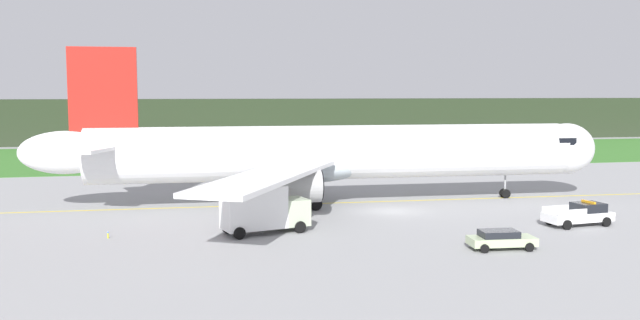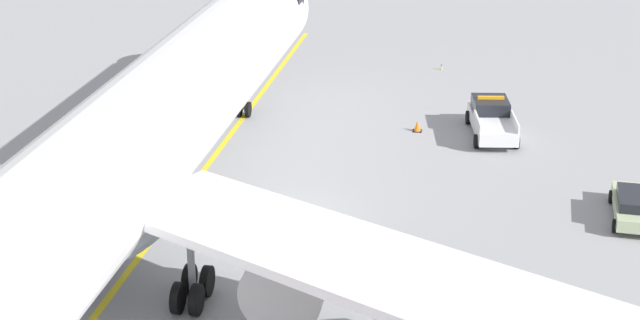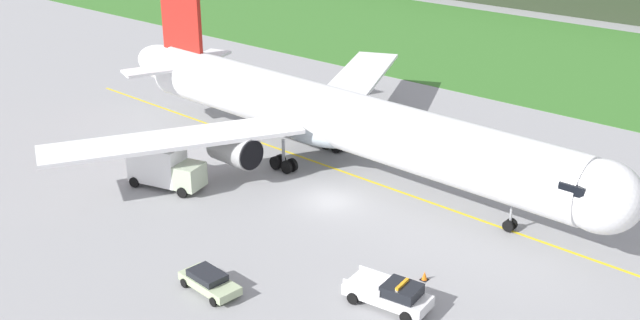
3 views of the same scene
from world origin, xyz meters
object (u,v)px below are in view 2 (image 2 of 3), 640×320
object	(u,v)px
ops_pickup_truck	(492,119)
staff_car	(636,205)
apron_cone	(417,126)
airliner	(125,156)

from	to	relation	value
ops_pickup_truck	staff_car	bearing A→B (deg)	-148.45
staff_car	apron_cone	bearing A→B (deg)	45.83
staff_car	airliner	bearing A→B (deg)	108.92
airliner	staff_car	bearing A→B (deg)	-71.08
staff_car	apron_cone	distance (m)	14.13
airliner	ops_pickup_truck	size ratio (longest dim) A/B	9.64
airliner	apron_cone	world-z (taller)	airliner
airliner	staff_car	size ratio (longest dim) A/B	12.03
ops_pickup_truck	apron_cone	world-z (taller)	ops_pickup_truck
airliner	ops_pickup_truck	bearing A→B (deg)	-40.64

